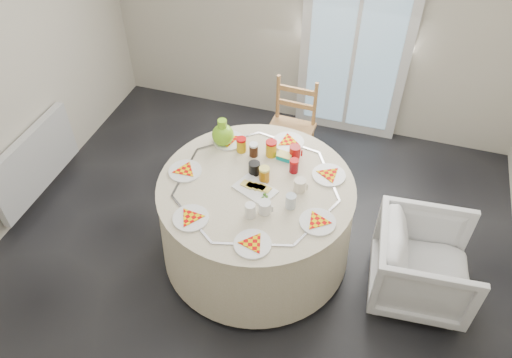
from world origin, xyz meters
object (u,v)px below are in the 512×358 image
(radiator, at_px, (35,162))
(table, at_px, (256,220))
(armchair, at_px, (426,258))
(green_pitcher, at_px, (223,130))
(wooden_chair, at_px, (290,128))

(radiator, height_order, table, table)
(radiator, xyz_separation_m, table, (1.97, -0.05, -0.01))
(radiator, relative_size, armchair, 1.45)
(radiator, distance_m, armchair, 3.20)
(green_pitcher, bearing_deg, armchair, -35.87)
(wooden_chair, relative_size, armchair, 1.28)
(radiator, bearing_deg, table, -1.39)
(table, relative_size, wooden_chair, 1.62)
(armchair, xyz_separation_m, green_pitcher, (-1.61, 0.35, 0.48))
(armchair, bearing_deg, green_pitcher, 73.20)
(wooden_chair, distance_m, green_pitcher, 0.86)
(table, xyz_separation_m, wooden_chair, (-0.02, 1.04, 0.09))
(radiator, distance_m, wooden_chair, 2.19)
(radiator, relative_size, wooden_chair, 1.13)
(radiator, xyz_separation_m, armchair, (3.20, -0.04, 0.01))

